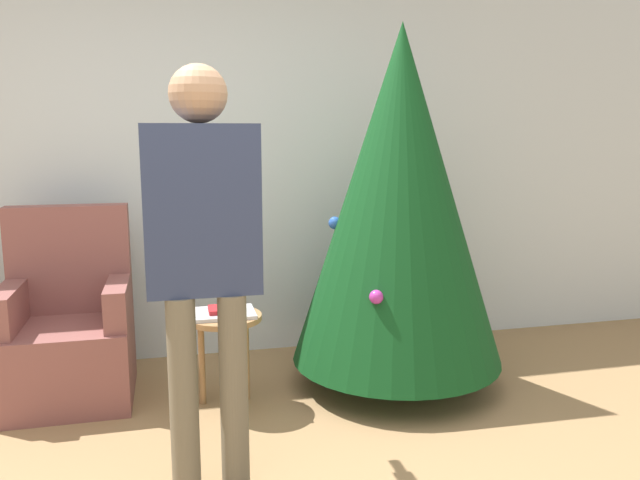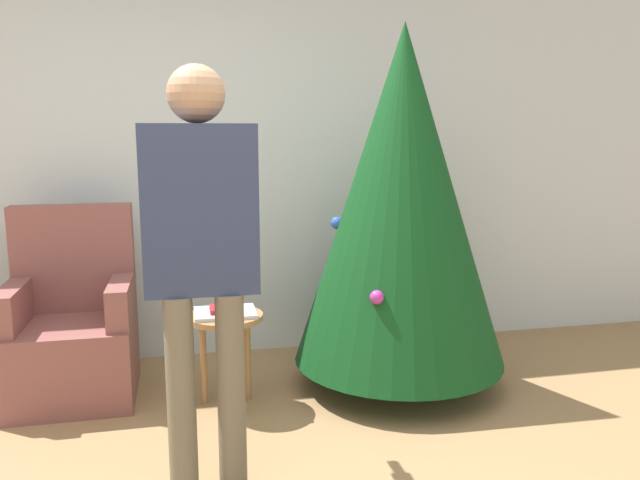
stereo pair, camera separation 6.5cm
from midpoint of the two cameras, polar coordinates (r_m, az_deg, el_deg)
The scene contains 7 objects.
wall_back at distance 4.26m, azimuth -12.04°, elevation 7.26°, with size 8.00×0.06×2.70m.
christmas_tree at distance 3.69m, azimuth 6.74°, elevation 3.93°, with size 1.26×1.26×2.14m.
armchair at distance 3.92m, azimuth -22.41°, elevation -7.94°, with size 0.69×0.66×1.10m.
person_standing at distance 2.60m, azimuth -11.32°, elevation 0.04°, with size 0.47×0.57×1.79m.
side_stool at distance 3.52m, azimuth -9.26°, elevation -8.17°, with size 0.41×0.41×0.54m.
laptop at distance 3.49m, azimuth -9.30°, elevation -6.62°, with size 0.33×0.26×0.02m.
book at distance 3.48m, azimuth -9.31°, elevation -6.27°, with size 0.17×0.14×0.02m.
Camera 1 is at (-0.16, -2.02, 1.53)m, focal length 35.00 mm.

